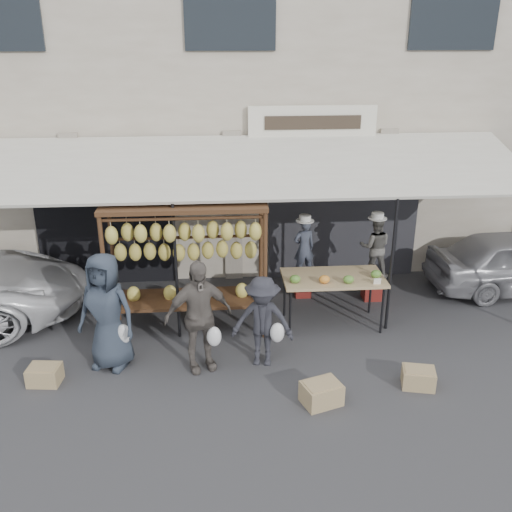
% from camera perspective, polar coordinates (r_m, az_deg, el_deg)
% --- Properties ---
extents(ground_plane, '(90.00, 90.00, 0.00)m').
position_cam_1_polar(ground_plane, '(8.69, -1.25, -11.52)').
color(ground_plane, '#2D2D30').
extents(shophouse, '(24.00, 6.15, 7.30)m').
position_cam_1_polar(shophouse, '(13.79, -2.96, 17.13)').
color(shophouse, beige).
rests_on(shophouse, ground_plane).
extents(awning, '(10.00, 2.35, 2.92)m').
position_cam_1_polar(awning, '(9.78, -2.08, 8.82)').
color(awning, beige).
rests_on(awning, ground_plane).
extents(banana_rack, '(2.60, 0.90, 2.24)m').
position_cam_1_polar(banana_rack, '(9.19, -7.06, 1.29)').
color(banana_rack, '#3E2415').
rests_on(banana_rack, ground_plane).
extents(produce_table, '(1.70, 0.90, 1.04)m').
position_cam_1_polar(produce_table, '(9.64, 7.77, -2.32)').
color(produce_table, tan).
rests_on(produce_table, ground_plane).
extents(vendor_left, '(0.46, 0.35, 1.12)m').
position_cam_1_polar(vendor_left, '(10.62, 4.82, 0.81)').
color(vendor_left, '#3E4454').
rests_on(vendor_left, stool_left).
extents(vendor_right, '(0.64, 0.55, 1.17)m').
position_cam_1_polar(vendor_right, '(10.67, 11.82, 0.88)').
color(vendor_right, '#5C5A55').
rests_on(vendor_right, stool_right).
extents(customer_left, '(1.03, 0.83, 1.81)m').
position_cam_1_polar(customer_left, '(8.68, -14.71, -5.39)').
color(customer_left, '#2B3340').
rests_on(customer_left, ground_plane).
extents(customer_mid, '(1.10, 0.72, 1.74)m').
position_cam_1_polar(customer_mid, '(8.40, -5.79, -6.01)').
color(customer_mid, '#5E5650').
rests_on(customer_mid, ground_plane).
extents(customer_right, '(1.01, 0.70, 1.43)m').
position_cam_1_polar(customer_right, '(8.53, 0.64, -6.58)').
color(customer_right, '#26272D').
rests_on(customer_right, ground_plane).
extents(stool_left, '(0.34, 0.34, 0.41)m').
position_cam_1_polar(stool_left, '(10.92, 4.70, -2.96)').
color(stool_left, maroon).
rests_on(stool_left, ground_plane).
extents(stool_right, '(0.40, 0.40, 0.46)m').
position_cam_1_polar(stool_right, '(10.98, 11.49, -3.09)').
color(stool_right, maroon).
rests_on(stool_right, ground_plane).
extents(crate_near_a, '(0.61, 0.53, 0.30)m').
position_cam_1_polar(crate_near_a, '(8.03, 6.56, -13.49)').
color(crate_near_a, tan).
rests_on(crate_near_a, ground_plane).
extents(crate_near_b, '(0.52, 0.44, 0.27)m').
position_cam_1_polar(crate_near_b, '(8.63, 15.92, -11.64)').
color(crate_near_b, tan).
rests_on(crate_near_b, ground_plane).
extents(crate_far, '(0.48, 0.39, 0.27)m').
position_cam_1_polar(crate_far, '(8.92, -20.38, -11.08)').
color(crate_far, tan).
rests_on(crate_far, ground_plane).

